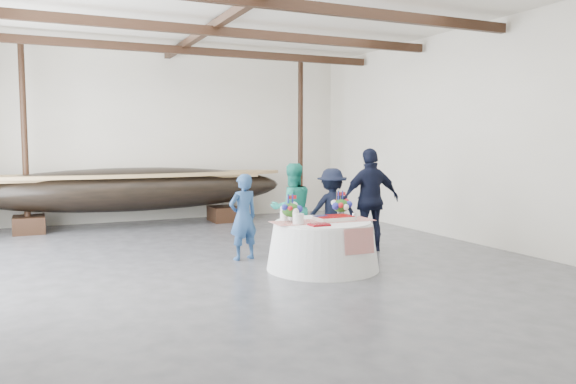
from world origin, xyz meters
name	(u,v)px	position (x,y,z in m)	size (l,w,h in m)	color
floor	(244,261)	(0.00, 0.00, 0.00)	(10.00, 12.00, 0.01)	#3D3D42
wall_back	(168,137)	(0.00, 6.00, 2.25)	(10.00, 0.02, 4.50)	silver
wall_front	(510,123)	(0.00, -6.00, 2.25)	(10.00, 0.02, 4.50)	silver
wall_right	(468,135)	(5.00, 0.00, 2.25)	(0.02, 12.00, 4.50)	silver
ceiling	(242,0)	(0.00, 0.00, 4.50)	(10.00, 12.00, 0.01)	white
pavilion_structure	(227,39)	(0.00, 0.85, 4.00)	(9.80, 11.76, 4.50)	black
longboat_display	(132,189)	(-1.12, 4.99, 0.94)	(7.86, 1.57, 1.47)	black
banquet_table	(323,245)	(1.00, -1.08, 0.40)	(1.87, 1.87, 0.80)	white
tabletop_items	(318,212)	(0.97, -0.95, 0.95)	(1.74, 0.99, 0.40)	#B51912
guest_woman_blue	(243,217)	(0.06, 0.18, 0.77)	(0.56, 0.37, 1.54)	navy
guest_woman_teal	(292,209)	(1.09, 0.32, 0.85)	(0.83, 0.65, 1.71)	#1C927B
guest_man_left	(332,209)	(1.92, 0.28, 0.80)	(1.03, 0.59, 1.60)	black
guest_man_right	(371,200)	(2.59, -0.05, 0.99)	(1.16, 0.49, 1.99)	black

